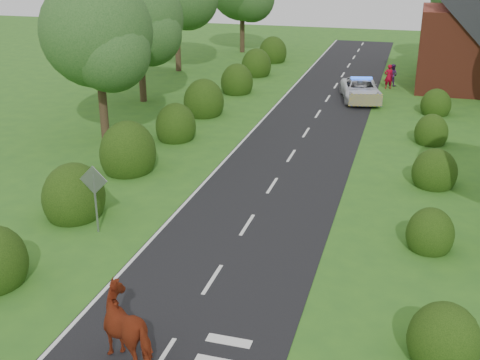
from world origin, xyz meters
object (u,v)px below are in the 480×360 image
(cow, at_px, (132,331))
(police_van, at_px, (361,90))
(road_sign, at_px, (94,189))
(pedestrian_purple, at_px, (392,75))
(pedestrian_red, at_px, (389,77))

(cow, distance_m, police_van, 28.44)
(road_sign, xyz_separation_m, cow, (4.30, -6.06, -0.86))
(cow, xyz_separation_m, pedestrian_purple, (4.56, 33.31, -0.00))
(pedestrian_purple, bearing_deg, police_van, 100.32)
(road_sign, bearing_deg, police_van, 72.32)
(road_sign, relative_size, pedestrian_red, 1.47)
(pedestrian_purple, bearing_deg, road_sign, 101.81)
(cow, bearing_deg, police_van, -163.08)
(police_van, bearing_deg, road_sign, -120.43)
(road_sign, xyz_separation_m, pedestrian_red, (8.65, 26.19, -0.79))
(cow, relative_size, pedestrian_purple, 1.41)
(road_sign, bearing_deg, pedestrian_red, 71.72)
(pedestrian_red, distance_m, pedestrian_purple, 1.08)
(road_sign, height_order, pedestrian_purple, road_sign)
(road_sign, bearing_deg, cow, -54.67)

